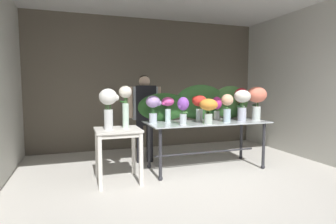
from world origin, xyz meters
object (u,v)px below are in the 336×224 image
Objects in this scene: vase_violet_peonies at (183,108)px; vase_magenta_stock at (217,106)px; vase_crimson_lilies at (241,100)px; vase_fuchsia_roses at (168,106)px; side_table_white at (118,137)px; florist at (145,109)px; display_table_glass at (206,129)px; vase_peach_snapdragons at (227,106)px; vase_scarlet_anemones at (199,105)px; vase_ivory_hydrangea at (242,101)px; vase_white_roses_tall at (108,104)px; vase_coral_tulips at (257,98)px; vase_sunset_dahlias at (209,107)px; vase_cream_lisianthus_tall at (126,102)px; vase_lilac_carnations at (153,106)px.

vase_magenta_stock is (0.77, 0.38, -0.01)m from vase_violet_peonies.
vase_crimson_lilies is (1.25, 0.37, 0.09)m from vase_violet_peonies.
vase_fuchsia_roses is 1.02× the size of vase_magenta_stock.
florist is at bearing 55.43° from side_table_white.
display_table_glass is 1.50m from side_table_white.
vase_crimson_lilies is (0.47, 0.31, 0.07)m from vase_peach_snapdragons.
side_table_white is 1.43m from vase_scarlet_anemones.
side_table_white is at bearing -161.06° from vase_fuchsia_roses.
vase_peach_snapdragons reaches higher than vase_violet_peonies.
vase_fuchsia_roses is at bearing 168.54° from vase_ivory_hydrangea.
vase_magenta_stock is at bearing 91.98° from vase_peach_snapdragons.
florist is at bearing 50.36° from vase_white_roses_tall.
vase_coral_tulips is at bearing -6.63° from vase_fuchsia_roses.
side_table_white is 1.36× the size of vase_white_roses_tall.
vase_fuchsia_roses is 1.38m from vase_crimson_lilies.
vase_magenta_stock is at bearing 139.33° from vase_ivory_hydrangea.
vase_ivory_hydrangea is at bearing -14.10° from display_table_glass.
vase_ivory_hydrangea is at bearing 9.67° from vase_peach_snapdragons.
vase_peach_snapdragons is at bearing -169.64° from vase_coral_tulips.
florist is 4.03× the size of vase_sunset_dahlias.
vase_crimson_lilies is at bearing 7.00° from vase_scarlet_anemones.
vase_cream_lisianthus_tall is at bearing -170.89° from vase_magenta_stock.
side_table_white is 1.05m from vase_violet_peonies.
vase_lilac_carnations reaches higher than vase_scarlet_anemones.
florist reaches higher than vase_peach_snapdragons.
vase_crimson_lilies is 2.37m from vase_white_roses_tall.
vase_peach_snapdragons is at bearing -2.49° from vase_cream_lisianthus_tall.
display_table_glass is at bearing 69.21° from vase_sunset_dahlias.
vase_crimson_lilies reaches higher than vase_peach_snapdragons.
vase_scarlet_anemones is at bearing -10.55° from vase_fuchsia_roses.
vase_scarlet_anemones is at bearing 175.29° from vase_coral_tulips.
vase_coral_tulips reaches higher than vase_scarlet_anemones.
vase_scarlet_anemones is 1.06× the size of vase_fuchsia_roses.
vase_cream_lisianthus_tall is at bearing 179.48° from vase_ivory_hydrangea.
florist is at bearing 59.64° from vase_cream_lisianthus_tall.
vase_ivory_hydrangea is at bearing -12.11° from vase_scarlet_anemones.
display_table_glass is 4.79× the size of vase_violet_peonies.
side_table_white is 1.86× the size of vase_violet_peonies.
side_table_white is (-1.48, -0.19, -0.02)m from display_table_glass.
vase_magenta_stock is at bearing -26.84° from florist.
vase_cream_lisianthus_tall is (-1.61, -0.26, 0.12)m from vase_magenta_stock.
vase_lilac_carnations is at bearing 175.53° from vase_coral_tulips.
vase_coral_tulips is at bearing -4.71° from vase_scarlet_anemones.
florist is at bearing 127.59° from vase_sunset_dahlias.
vase_coral_tulips is 0.93× the size of vase_cream_lisianthus_tall.
vase_peach_snapdragons is at bearing -38.31° from florist.
vase_scarlet_anemones reaches higher than vase_fuchsia_roses.
vase_peach_snapdragons is 1.16× the size of vase_sunset_dahlias.
vase_cream_lisianthus_tall is (0.25, 0.06, 0.02)m from vase_white_roses_tall.
display_table_glass is 0.46m from vase_magenta_stock.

